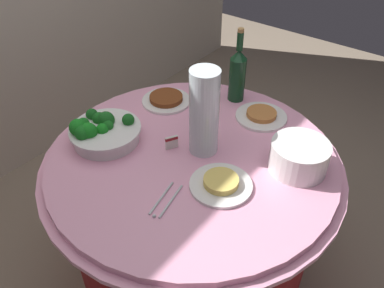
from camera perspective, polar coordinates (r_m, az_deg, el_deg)
ground_plane at (r=2.05m, az=0.00°, el=-17.52°), size 6.00×6.00×0.00m
buffet_table at (r=1.75m, az=0.00°, el=-10.66°), size 1.16×1.16×0.74m
broccoli_bowl at (r=1.58m, az=-13.08°, el=1.83°), size 0.28×0.28×0.12m
plate_stack at (r=1.45m, az=15.29°, el=-1.75°), size 0.21×0.21×0.11m
wine_bottle at (r=1.77m, az=6.62°, el=10.11°), size 0.07×0.07×0.34m
decorative_fruit_vase at (r=1.43m, az=1.76°, el=4.27°), size 0.11×0.11×0.34m
serving_tongs at (r=1.32m, az=-3.94°, el=-8.26°), size 0.17×0.08×0.01m
food_plate_noodles at (r=1.36m, az=4.21°, el=-5.74°), size 0.22×0.22×0.04m
food_plate_stir_fry at (r=1.80m, az=-3.77°, el=6.48°), size 0.22×0.22×0.03m
food_plate_peanuts at (r=1.71m, az=10.03°, el=4.09°), size 0.22×0.22×0.03m
label_placard_front at (r=1.51m, az=-2.98°, el=0.34°), size 0.05×0.03×0.05m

